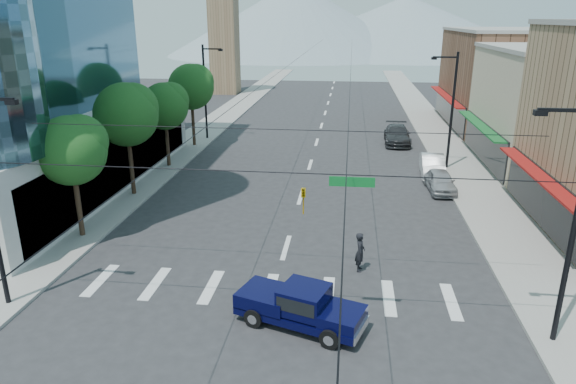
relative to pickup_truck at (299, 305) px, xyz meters
name	(u,v)px	position (x,y,z in m)	size (l,w,h in m)	color
ground	(268,309)	(-1.39, 1.00, -0.89)	(160.00, 160.00, 0.00)	#28282B
sidewalk_left	(220,119)	(-13.39, 41.00, -0.81)	(4.00, 120.00, 0.15)	gray
sidewalk_right	(430,124)	(10.61, 41.00, -0.81)	(4.00, 120.00, 0.15)	gray
shop_mid	(569,111)	(18.61, 25.00, 3.61)	(12.00, 14.00, 9.00)	tan
shop_far	(510,80)	(18.61, 41.00, 4.11)	(12.00, 18.00, 10.00)	brown
clock_tower	(224,22)	(-17.89, 63.00, 9.75)	(4.80, 4.80, 20.40)	#8C6B4C
mountain_left	(295,18)	(-16.39, 151.00, 10.11)	(80.00, 80.00, 22.00)	gray
mountain_right	(405,25)	(18.61, 161.00, 8.11)	(90.00, 90.00, 18.00)	gray
tree_near	(74,148)	(-12.46, 7.10, 4.10)	(3.65, 3.64, 6.71)	black
tree_midnear	(128,113)	(-12.46, 14.10, 4.70)	(4.09, 4.09, 7.52)	black
tree_midfar	(167,105)	(-12.46, 21.10, 4.10)	(3.65, 3.64, 6.71)	black
tree_far	(193,85)	(-12.46, 28.10, 4.70)	(4.09, 4.09, 7.52)	black
signal_rig	(267,213)	(-1.20, 0.00, 3.76)	(21.80, 0.20, 9.00)	black
lamp_pole_nw	(206,89)	(-12.06, 31.00, 4.05)	(2.00, 0.25, 9.00)	black
lamp_pole_ne	(451,107)	(9.27, 23.00, 4.05)	(2.00, 0.25, 9.00)	black
pickup_truck	(299,305)	(0.00, 0.00, 0.00)	(5.33, 3.29, 1.71)	black
pedestrian	(360,252)	(2.38, 4.92, 0.07)	(0.70, 0.46, 1.91)	black
parked_car_near	(440,181)	(8.01, 17.38, -0.16)	(1.72, 4.28, 1.46)	#A8A8AD
parked_car_mid	(432,166)	(8.01, 21.07, -0.10)	(1.67, 4.78, 1.57)	white
parked_car_far	(397,135)	(6.21, 31.39, -0.04)	(2.37, 5.82, 1.69)	#303032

